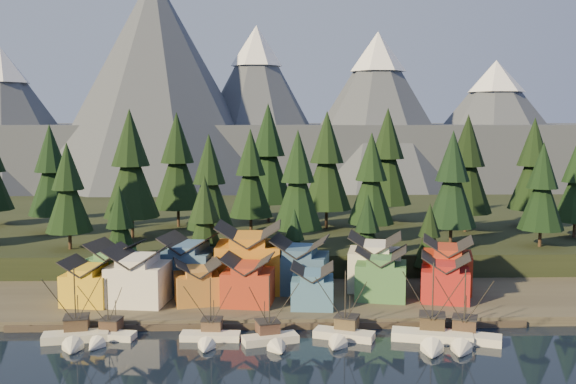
{
  "coord_description": "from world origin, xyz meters",
  "views": [
    {
      "loc": [
        0.24,
        -80.54,
        32.0
      ],
      "look_at": [
        3.49,
        30.0,
        19.53
      ],
      "focal_mm": 40.0,
      "sensor_mm": 36.0,
      "label": 1
    }
  ],
  "objects_px": {
    "boat_0": "(75,327)",
    "house_back_0": "(116,266)",
    "house_back_1": "(190,261)",
    "house_front_0": "(89,280)",
    "boat_1": "(104,328)",
    "boat_3": "(272,330)",
    "boat_4": "(342,326)",
    "boat_6": "(463,330)",
    "boat_2": "(209,329)",
    "house_front_1": "(138,274)",
    "boat_5": "(432,328)"
  },
  "relations": [
    {
      "from": "boat_0",
      "to": "house_back_0",
      "type": "distance_m",
      "value": 22.33
    },
    {
      "from": "house_back_0",
      "to": "house_back_1",
      "type": "xyz_separation_m",
      "value": [
        12.93,
        0.95,
        0.51
      ]
    },
    {
      "from": "house_front_0",
      "to": "boat_1",
      "type": "bearing_deg",
      "value": -58.05
    },
    {
      "from": "boat_3",
      "to": "house_back_1",
      "type": "xyz_separation_m",
      "value": [
        -14.66,
        24.51,
        4.61
      ]
    },
    {
      "from": "boat_4",
      "to": "boat_6",
      "type": "height_order",
      "value": "boat_6"
    },
    {
      "from": "boat_0",
      "to": "house_front_0",
      "type": "xyz_separation_m",
      "value": [
        -1.95,
        14.82,
        3.19
      ]
    },
    {
      "from": "boat_2",
      "to": "house_front_1",
      "type": "relative_size",
      "value": 0.98
    },
    {
      "from": "boat_1",
      "to": "house_front_1",
      "type": "xyz_separation_m",
      "value": [
        2.25,
        14.1,
        4.62
      ]
    },
    {
      "from": "boat_3",
      "to": "house_back_0",
      "type": "xyz_separation_m",
      "value": [
        -27.6,
        23.55,
        4.09
      ]
    },
    {
      "from": "boat_4",
      "to": "boat_2",
      "type": "bearing_deg",
      "value": -159.03
    },
    {
      "from": "house_front_0",
      "to": "house_back_1",
      "type": "relative_size",
      "value": 0.8
    },
    {
      "from": "house_front_1",
      "to": "house_back_1",
      "type": "xyz_separation_m",
      "value": [
        7.51,
        8.03,
        0.28
      ]
    },
    {
      "from": "boat_2",
      "to": "boat_1",
      "type": "bearing_deg",
      "value": -179.84
    },
    {
      "from": "house_front_0",
      "to": "boat_0",
      "type": "bearing_deg",
      "value": -73.52
    },
    {
      "from": "boat_0",
      "to": "boat_5",
      "type": "xyz_separation_m",
      "value": [
        51.39,
        -1.83,
        -0.02
      ]
    },
    {
      "from": "boat_5",
      "to": "boat_0",
      "type": "bearing_deg",
      "value": -168.0
    },
    {
      "from": "house_back_1",
      "to": "house_front_0",
      "type": "bearing_deg",
      "value": -139.61
    },
    {
      "from": "boat_5",
      "to": "boat_2",
      "type": "bearing_deg",
      "value": -168.94
    },
    {
      "from": "boat_1",
      "to": "boat_5",
      "type": "distance_m",
      "value": 47.47
    },
    {
      "from": "boat_0",
      "to": "boat_3",
      "type": "distance_m",
      "value": 28.47
    },
    {
      "from": "boat_2",
      "to": "house_back_0",
      "type": "bearing_deg",
      "value": 133.61
    },
    {
      "from": "boat_5",
      "to": "house_front_0",
      "type": "distance_m",
      "value": 55.98
    },
    {
      "from": "house_back_1",
      "to": "boat_1",
      "type": "bearing_deg",
      "value": -100.65
    },
    {
      "from": "boat_0",
      "to": "house_front_1",
      "type": "relative_size",
      "value": 1.15
    },
    {
      "from": "boat_2",
      "to": "boat_6",
      "type": "height_order",
      "value": "boat_6"
    },
    {
      "from": "boat_1",
      "to": "house_back_0",
      "type": "height_order",
      "value": "house_back_0"
    },
    {
      "from": "boat_1",
      "to": "house_back_1",
      "type": "relative_size",
      "value": 0.91
    },
    {
      "from": "boat_0",
      "to": "boat_6",
      "type": "height_order",
      "value": "boat_0"
    },
    {
      "from": "boat_4",
      "to": "house_back_1",
      "type": "distance_m",
      "value": 34.26
    },
    {
      "from": "boat_5",
      "to": "house_front_1",
      "type": "relative_size",
      "value": 1.25
    },
    {
      "from": "boat_1",
      "to": "house_front_0",
      "type": "xyz_separation_m",
      "value": [
        -5.95,
        14.04,
        3.63
      ]
    },
    {
      "from": "boat_0",
      "to": "boat_3",
      "type": "xyz_separation_m",
      "value": [
        28.43,
        -1.59,
        -0.15
      ]
    },
    {
      "from": "boat_2",
      "to": "boat_3",
      "type": "relative_size",
      "value": 0.94
    },
    {
      "from": "boat_4",
      "to": "boat_5",
      "type": "bearing_deg",
      "value": 13.44
    },
    {
      "from": "boat_2",
      "to": "house_back_0",
      "type": "relative_size",
      "value": 1.01
    },
    {
      "from": "house_front_1",
      "to": "boat_5",
      "type": "bearing_deg",
      "value": -12.45
    },
    {
      "from": "boat_4",
      "to": "boat_5",
      "type": "relative_size",
      "value": 0.87
    },
    {
      "from": "house_back_1",
      "to": "boat_5",
      "type": "bearing_deg",
      "value": -20.18
    },
    {
      "from": "boat_1",
      "to": "boat_6",
      "type": "distance_m",
      "value": 51.86
    },
    {
      "from": "boat_2",
      "to": "house_front_1",
      "type": "distance_m",
      "value": 20.48
    },
    {
      "from": "boat_3",
      "to": "boat_5",
      "type": "height_order",
      "value": "boat_5"
    },
    {
      "from": "boat_1",
      "to": "boat_2",
      "type": "relative_size",
      "value": 0.98
    },
    {
      "from": "boat_6",
      "to": "house_back_1",
      "type": "height_order",
      "value": "house_back_1"
    },
    {
      "from": "house_front_0",
      "to": "house_back_0",
      "type": "bearing_deg",
      "value": 77.69
    },
    {
      "from": "boat_6",
      "to": "boat_4",
      "type": "bearing_deg",
      "value": -165.99
    },
    {
      "from": "boat_6",
      "to": "boat_5",
      "type": "bearing_deg",
      "value": -163.51
    },
    {
      "from": "boat_0",
      "to": "house_back_0",
      "type": "bearing_deg",
      "value": 77.63
    },
    {
      "from": "boat_1",
      "to": "house_front_0",
      "type": "bearing_deg",
      "value": 123.15
    },
    {
      "from": "boat_2",
      "to": "boat_5",
      "type": "distance_m",
      "value": 32.09
    },
    {
      "from": "boat_6",
      "to": "boat_1",
      "type": "bearing_deg",
      "value": -162.57
    }
  ]
}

